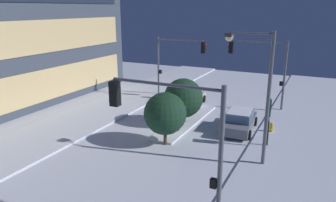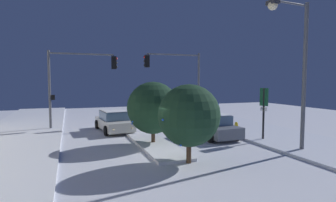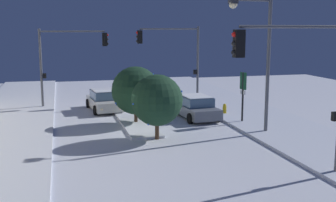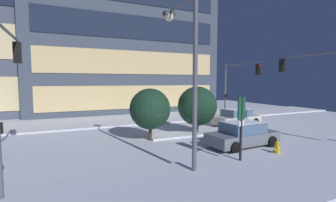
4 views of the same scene
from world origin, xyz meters
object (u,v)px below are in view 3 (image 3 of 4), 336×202
car_far (104,101)px  decorated_tree_left_of_median (136,90)px  car_near (196,107)px  parking_info_sign (243,91)px  traffic_light_corner_far_right (68,53)px  traffic_light_corner_near_left (301,72)px  fire_hydrant (225,110)px  street_lamp_arched (258,47)px  decorated_tree_median (157,100)px  traffic_light_corner_near_right (174,50)px

car_far → decorated_tree_left_of_median: 5.30m
car_near → parking_info_sign: size_ratio=1.44×
car_far → decorated_tree_left_of_median: bearing=10.3°
car_far → traffic_light_corner_far_right: size_ratio=0.79×
traffic_light_corner_near_left → fire_hydrant: (12.21, -1.89, -3.82)m
traffic_light_corner_far_right → traffic_light_corner_near_left: bearing=-65.6°
car_near → decorated_tree_left_of_median: size_ratio=1.29×
car_near → street_lamp_arched: 6.69m
traffic_light_corner_far_right → decorated_tree_median: 11.80m
traffic_light_corner_near_right → decorated_tree_median: 11.55m
traffic_light_corner_near_right → parking_info_sign: bearing=104.6°
decorated_tree_median → decorated_tree_left_of_median: 3.92m
parking_info_sign → traffic_light_corner_far_right: bearing=-55.1°
decorated_tree_median → car_far: bearing=12.1°
car_far → parking_info_sign: (-6.36, -7.89, 1.33)m
street_lamp_arched → parking_info_sign: 3.94m
car_near → traffic_light_corner_near_left: size_ratio=0.75×
fire_hydrant → traffic_light_corner_near_left: bearing=171.2°
traffic_light_corner_near_left → street_lamp_arched: bearing=-102.9°
car_far → traffic_light_corner_near_left: 17.38m
traffic_light_corner_near_right → decorated_tree_left_of_median: size_ratio=1.68×
car_far → decorated_tree_left_of_median: decorated_tree_left_of_median is taller
traffic_light_corner_near_right → fire_hydrant: traffic_light_corner_near_right is taller
fire_hydrant → parking_info_sign: 3.07m
decorated_tree_left_of_median → fire_hydrant: bearing=-79.8°
traffic_light_corner_near_right → decorated_tree_median: size_ratio=1.73×
car_far → traffic_light_corner_near_left: (-15.98, -5.86, 3.49)m
street_lamp_arched → decorated_tree_median: bearing=-7.2°
traffic_light_corner_near_right → street_lamp_arched: street_lamp_arched is taller
car_near → street_lamp_arched: bearing=-162.6°
traffic_light_corner_far_right → traffic_light_corner_near_right: bearing=-1.0°
car_near → traffic_light_corner_near_right: (6.08, -0.18, 3.44)m
car_near → decorated_tree_median: decorated_tree_median is taller
traffic_light_corner_near_left → decorated_tree_median: (7.18, 3.98, -2.10)m
car_near → decorated_tree_median: bearing=137.9°
car_far → parking_info_sign: parking_info_sign is taller
traffic_light_corner_near_left → parking_info_sign: (9.63, -2.03, -2.16)m
traffic_light_corner_far_right → fire_hydrant: (-5.82, -10.09, -3.66)m
car_near → traffic_light_corner_far_right: (6.23, 7.89, 3.33)m
car_near → parking_info_sign: (-2.17, -2.33, 1.33)m
parking_info_sign → decorated_tree_left_of_median: 6.61m
street_lamp_arched → decorated_tree_left_of_median: size_ratio=2.09×
traffic_light_corner_far_right → car_far: bearing=-41.2°
traffic_light_corner_near_right → decorated_tree_median: traffic_light_corner_near_right is taller
car_near → traffic_light_corner_near_right: size_ratio=0.77×
traffic_light_corner_near_left → decorated_tree_left_of_median: size_ratio=1.71×
car_far → decorated_tree_median: (-8.81, -1.88, 1.40)m
fire_hydrant → traffic_light_corner_near_right: bearing=19.6°
traffic_light_corner_near_right → traffic_light_corner_far_right: bearing=-1.0°
traffic_light_corner_near_right → fire_hydrant: (-5.67, -2.02, -3.77)m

